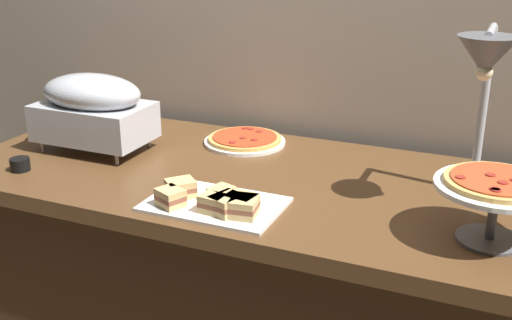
% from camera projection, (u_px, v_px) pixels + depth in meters
% --- Properties ---
extents(back_wall, '(4.40, 0.04, 2.40)m').
position_uv_depth(back_wall, '(307.00, 13.00, 2.25)').
color(back_wall, tan).
rests_on(back_wall, ground_plane).
extents(buffet_table, '(1.90, 0.84, 0.76)m').
position_uv_depth(buffet_table, '(251.00, 277.00, 2.11)').
color(buffet_table, brown).
rests_on(buffet_table, ground_plane).
extents(chafing_dish, '(0.38, 0.24, 0.27)m').
position_uv_depth(chafing_dish, '(93.00, 108.00, 2.14)').
color(chafing_dish, '#B7BABF').
rests_on(chafing_dish, buffet_table).
extents(heat_lamp, '(0.15, 0.32, 0.49)m').
position_uv_depth(heat_lamp, '(485.00, 74.00, 1.60)').
color(heat_lamp, '#B7BABF').
rests_on(heat_lamp, buffet_table).
extents(pizza_plate_front, '(0.29, 0.29, 0.03)m').
position_uv_depth(pizza_plate_front, '(245.00, 140.00, 2.25)').
color(pizza_plate_front, white).
rests_on(pizza_plate_front, buffet_table).
extents(pizza_plate_center, '(0.30, 0.30, 0.17)m').
position_uv_depth(pizza_plate_center, '(496.00, 190.00, 1.51)').
color(pizza_plate_center, '#595B60').
rests_on(pizza_plate_center, buffet_table).
extents(sandwich_platter, '(0.38, 0.25, 0.06)m').
position_uv_depth(sandwich_platter, '(215.00, 202.00, 1.72)').
color(sandwich_platter, white).
rests_on(sandwich_platter, buffet_table).
extents(sauce_cup_near, '(0.06, 0.06, 0.04)m').
position_uv_depth(sauce_cup_near, '(20.00, 164.00, 2.00)').
color(sauce_cup_near, black).
rests_on(sauce_cup_near, buffet_table).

